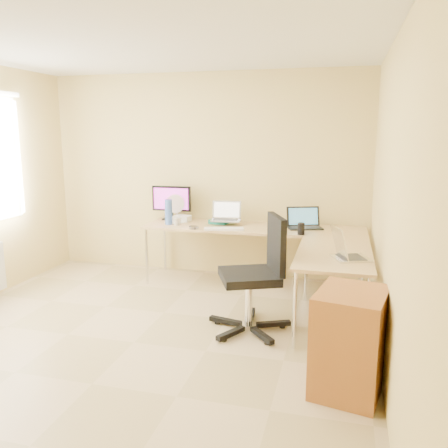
% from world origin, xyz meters
% --- Properties ---
extents(floor, '(4.50, 4.50, 0.00)m').
position_xyz_m(floor, '(0.00, 0.00, 0.00)').
color(floor, tan).
rests_on(floor, ground).
extents(ceiling, '(4.50, 4.50, 0.00)m').
position_xyz_m(ceiling, '(0.00, 0.00, 2.60)').
color(ceiling, white).
rests_on(ceiling, ground).
extents(wall_back, '(4.50, 0.00, 4.50)m').
position_xyz_m(wall_back, '(0.00, 2.25, 1.30)').
color(wall_back, '#D7C36F').
rests_on(wall_back, ground).
extents(wall_right, '(0.00, 4.50, 4.50)m').
position_xyz_m(wall_right, '(2.10, 0.00, 1.30)').
color(wall_right, '#D7C36F').
rests_on(wall_right, ground).
extents(desk_main, '(2.65, 0.70, 0.73)m').
position_xyz_m(desk_main, '(0.72, 1.85, 0.36)').
color(desk_main, tan).
rests_on(desk_main, ground).
extents(desk_return, '(0.70, 1.30, 0.73)m').
position_xyz_m(desk_return, '(1.70, 0.85, 0.36)').
color(desk_return, tan).
rests_on(desk_return, ground).
extents(monitor, '(0.52, 0.18, 0.44)m').
position_xyz_m(monitor, '(-0.40, 2.05, 0.95)').
color(monitor, black).
rests_on(monitor, desk_main).
extents(book_stack, '(0.27, 0.34, 0.05)m').
position_xyz_m(book_stack, '(0.28, 2.02, 0.76)').
color(book_stack, '#178A75').
rests_on(book_stack, desk_main).
extents(laptop_center, '(0.39, 0.31, 0.23)m').
position_xyz_m(laptop_center, '(0.37, 1.89, 0.90)').
color(laptop_center, '#AFB3CA').
rests_on(laptop_center, desk_main).
extents(laptop_black, '(0.47, 0.41, 0.25)m').
position_xyz_m(laptop_black, '(1.33, 1.91, 0.85)').
color(laptop_black, black).
rests_on(laptop_black, desk_main).
extents(keyboard, '(0.48, 0.25, 0.02)m').
position_xyz_m(keyboard, '(0.42, 1.59, 0.74)').
color(keyboard, white).
rests_on(keyboard, desk_main).
extents(mouse, '(0.10, 0.07, 0.03)m').
position_xyz_m(mouse, '(1.12, 1.59, 0.75)').
color(mouse, silver).
rests_on(mouse, desk_main).
extents(mug, '(0.13, 0.13, 0.10)m').
position_xyz_m(mug, '(-0.20, 1.69, 0.78)').
color(mug, silver).
rests_on(mug, desk_main).
extents(cd_stack, '(0.13, 0.13, 0.03)m').
position_xyz_m(cd_stack, '(0.06, 1.55, 0.74)').
color(cd_stack, '#B6B4C6').
rests_on(cd_stack, desk_main).
extents(water_bottle, '(0.10, 0.10, 0.31)m').
position_xyz_m(water_bottle, '(-0.32, 1.73, 0.89)').
color(water_bottle, '#3A5DA8').
rests_on(water_bottle, desk_main).
extents(papers, '(0.29, 0.36, 0.01)m').
position_xyz_m(papers, '(-0.27, 1.93, 0.73)').
color(papers, white).
rests_on(papers, desk_main).
extents(white_box, '(0.22, 0.17, 0.07)m').
position_xyz_m(white_box, '(-0.23, 1.97, 0.77)').
color(white_box, white).
rests_on(white_box, desk_main).
extents(desk_fan, '(0.30, 0.30, 0.31)m').
position_xyz_m(desk_fan, '(-0.33, 2.05, 0.88)').
color(desk_fan, silver).
rests_on(desk_fan, desk_main).
extents(black_cup, '(0.09, 0.09, 0.13)m').
position_xyz_m(black_cup, '(1.32, 1.55, 0.80)').
color(black_cup, black).
rests_on(black_cup, desk_main).
extents(laptop_return, '(0.43, 0.39, 0.24)m').
position_xyz_m(laptop_return, '(1.85, 0.65, 0.85)').
color(laptop_return, silver).
rests_on(laptop_return, desk_return).
extents(office_chair, '(0.88, 0.88, 1.11)m').
position_xyz_m(office_chair, '(0.94, 0.52, 0.50)').
color(office_chair, black).
rests_on(office_chair, ground).
extents(cabinet, '(0.57, 0.65, 0.79)m').
position_xyz_m(cabinet, '(1.85, -0.31, 0.36)').
color(cabinet, brown).
rests_on(cabinet, ground).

